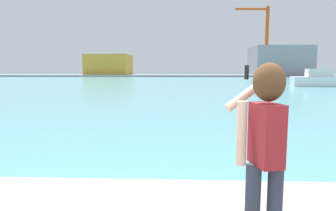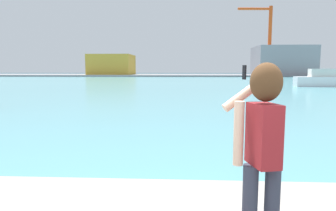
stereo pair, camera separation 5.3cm
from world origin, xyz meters
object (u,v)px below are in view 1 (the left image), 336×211
at_px(person_photographer, 265,138).
at_px(warehouse_left, 109,65).
at_px(warehouse_right, 279,61).
at_px(boat_moored_2, 326,80).
at_px(port_crane, 264,35).

relative_size(person_photographer, warehouse_left, 0.13).
xyz_separation_m(warehouse_left, warehouse_right, (52.60, -2.15, 1.13)).
distance_m(boat_moored_2, warehouse_left, 69.72).
xyz_separation_m(person_photographer, warehouse_right, (28.90, 90.97, 2.97)).
relative_size(warehouse_left, warehouse_right, 0.81).
xyz_separation_m(warehouse_left, port_crane, (46.66, -5.77, 8.40)).
distance_m(warehouse_left, warehouse_right, 52.66).
xyz_separation_m(boat_moored_2, warehouse_left, (-41.61, 55.88, 2.70)).
relative_size(person_photographer, warehouse_right, 0.11).
bearing_deg(warehouse_left, person_photographer, -75.72).
relative_size(boat_moored_2, port_crane, 0.45).
bearing_deg(person_photographer, port_crane, -27.55).
bearing_deg(port_crane, person_photographer, -104.72).
bearing_deg(boat_moored_2, person_photographer, -109.27).
distance_m(person_photographer, warehouse_right, 95.49).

